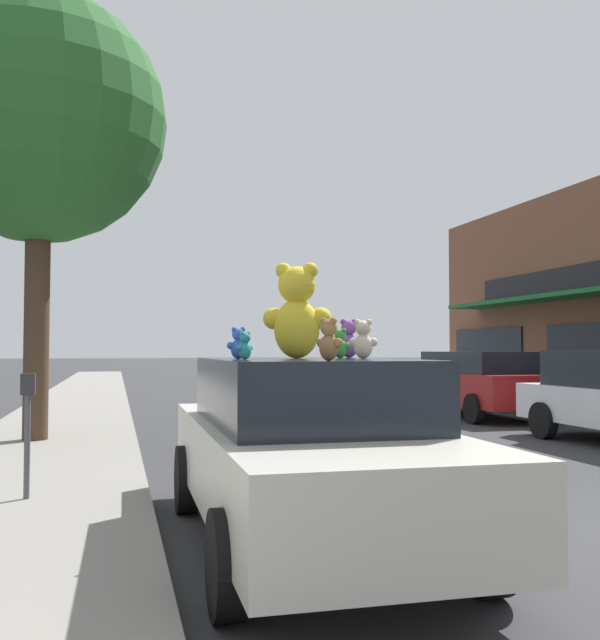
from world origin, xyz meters
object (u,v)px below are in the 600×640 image
teddy_bear_brown (329,340)px  teddy_bear_blue (238,344)px  plush_art_car (305,447)px  parked_car_far_right (477,381)px  parking_meter (28,418)px  street_tree (40,119)px  teddy_bear_teal (245,346)px  teddy_bear_green (340,344)px  teddy_bear_purple (349,339)px  teddy_bear_cream (363,340)px  teddy_bear_giant (297,312)px

teddy_bear_brown → teddy_bear_blue: teddy_bear_brown is taller
plush_art_car → parked_car_far_right: 12.17m
plush_art_car → parking_meter: size_ratio=3.77×
parked_car_far_right → street_tree: bearing=-162.5°
teddy_bear_teal → street_tree: (-2.29, 7.13, 3.90)m
plush_art_car → teddy_bear_teal: 1.07m
street_tree → parking_meter: size_ratio=5.99×
teddy_bear_green → teddy_bear_purple: bearing=-76.4°
teddy_bear_teal → parking_meter: teddy_bear_teal is taller
teddy_bear_cream → parking_meter: (-2.95, 1.88, -0.79)m
teddy_bear_purple → parked_car_far_right: 11.34m
teddy_bear_giant → teddy_bear_teal: 0.87m
teddy_bear_giant → plush_art_car: bearing=111.7°
teddy_bear_cream → teddy_bear_blue: teddy_bear_cream is taller
teddy_bear_green → parking_meter: bearing=17.2°
teddy_bear_giant → teddy_bear_purple: size_ratio=2.29×
teddy_bear_brown → teddy_bear_teal: size_ratio=1.35×
teddy_bear_giant → teddy_bear_teal: size_ratio=3.82×
teddy_bear_teal → street_tree: bearing=-104.1°
parked_car_far_right → teddy_bear_cream: bearing=-123.1°
street_tree → parking_meter: bearing=-85.0°
teddy_bear_blue → parking_meter: teddy_bear_blue is taller
plush_art_car → teddy_bear_giant: size_ratio=5.56×
teddy_bear_cream → teddy_bear_brown: bearing=80.1°
teddy_bear_cream → street_tree: street_tree is taller
teddy_bear_giant → teddy_bear_cream: size_ratio=2.49×
teddy_bear_giant → parking_meter: 3.07m
teddy_bear_cream → teddy_bear_purple: size_ratio=0.92×
teddy_bear_purple → parked_car_far_right: bearing=-115.4°
teddy_bear_giant → teddy_bear_cream: teddy_bear_giant is taller
teddy_bear_green → parked_car_far_right: (6.59, 9.61, -0.84)m
teddy_bear_brown → street_tree: street_tree is taller
teddy_bear_blue → parking_meter: (-1.86, 1.85, -0.75)m
teddy_bear_blue → parked_car_far_right: size_ratio=0.06×
teddy_bear_brown → teddy_bear_cream: teddy_bear_cream is taller
teddy_bear_teal → parked_car_far_right: 12.77m
street_tree → plush_art_car: bearing=-67.2°
teddy_bear_blue → plush_art_car: bearing=165.2°
teddy_bear_cream → teddy_bear_teal: teddy_bear_cream is taller
teddy_bear_brown → teddy_bear_purple: (0.73, 1.74, 0.03)m
parked_car_far_right → street_tree: (-9.88, -3.11, 4.71)m
plush_art_car → teddy_bear_purple: (0.60, 0.64, 0.93)m
teddy_bear_green → parking_meter: (-2.86, 1.52, -0.76)m
teddy_bear_blue → parking_meter: size_ratio=0.21×
teddy_bear_giant → street_tree: 8.00m
teddy_bear_giant → parking_meter: (-2.43, 1.56, -1.04)m
teddy_bear_giant → parked_car_far_right: (7.01, 9.66, -1.12)m
plush_art_car → teddy_bear_green: 1.03m
teddy_bear_brown → teddy_bear_blue: size_ratio=1.13×
teddy_bear_brown → teddy_bear_green: size_ratio=1.10×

